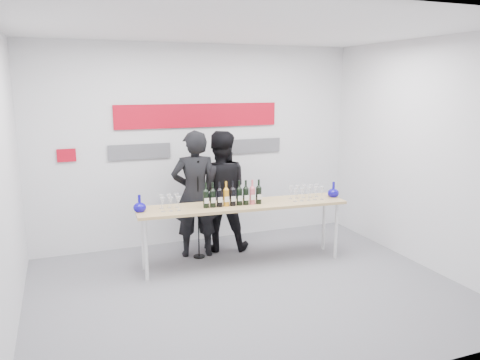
% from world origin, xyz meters
% --- Properties ---
extents(ground, '(5.00, 5.00, 0.00)m').
position_xyz_m(ground, '(0.00, 0.00, 0.00)').
color(ground, slate).
rests_on(ground, ground).
extents(back_wall, '(5.00, 0.04, 3.00)m').
position_xyz_m(back_wall, '(0.00, 2.00, 1.50)').
color(back_wall, silver).
rests_on(back_wall, ground).
extents(signage, '(3.38, 0.02, 0.79)m').
position_xyz_m(signage, '(-0.06, 1.97, 1.81)').
color(signage, '#B5071A').
rests_on(signage, back_wall).
extents(tasting_table, '(2.84, 0.77, 0.84)m').
position_xyz_m(tasting_table, '(0.25, 0.80, 0.78)').
color(tasting_table, tan).
rests_on(tasting_table, ground).
extents(wine_bottles, '(0.80, 0.13, 0.33)m').
position_xyz_m(wine_bottles, '(0.10, 0.77, 1.01)').
color(wine_bottles, black).
rests_on(wine_bottles, tasting_table).
extents(decanter_left, '(0.16, 0.16, 0.21)m').
position_xyz_m(decanter_left, '(-1.10, 0.91, 0.95)').
color(decanter_left, '#100894').
rests_on(decanter_left, tasting_table).
extents(decanter_right, '(0.16, 0.16, 0.21)m').
position_xyz_m(decanter_right, '(1.60, 0.71, 0.95)').
color(decanter_right, '#100894').
rests_on(decanter_right, tasting_table).
extents(glasses_left, '(0.28, 0.24, 0.18)m').
position_xyz_m(glasses_left, '(-0.72, 0.87, 0.93)').
color(glasses_left, silver).
rests_on(glasses_left, tasting_table).
extents(glasses_right, '(0.47, 0.25, 0.18)m').
position_xyz_m(glasses_right, '(1.17, 0.73, 0.93)').
color(glasses_right, silver).
rests_on(glasses_right, tasting_table).
extents(presenter_left, '(0.72, 0.54, 1.80)m').
position_xyz_m(presenter_left, '(-0.25, 1.35, 0.90)').
color(presenter_left, black).
rests_on(presenter_left, ground).
extents(presenter_right, '(1.02, 0.90, 1.76)m').
position_xyz_m(presenter_right, '(0.16, 1.48, 0.88)').
color(presenter_right, black).
rests_on(presenter_right, ground).
extents(mic_stand, '(0.16, 0.16, 1.41)m').
position_xyz_m(mic_stand, '(-0.24, 1.25, 0.43)').
color(mic_stand, black).
rests_on(mic_stand, ground).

